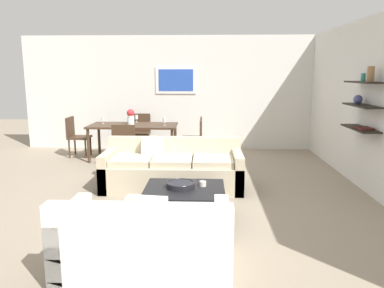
{
  "coord_description": "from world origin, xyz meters",
  "views": [
    {
      "loc": [
        0.51,
        -5.48,
        1.85
      ],
      "look_at": [
        0.28,
        0.2,
        0.75
      ],
      "focal_mm": 34.9,
      "sensor_mm": 36.0,
      "label": 1
    }
  ],
  "objects_px": {
    "wine_glass_head": "(136,117)",
    "wine_glass_left_far": "(103,119)",
    "dining_chair_left_far": "(76,134)",
    "wine_glass_right_near": "(165,120)",
    "decorative_bowl": "(181,185)",
    "dining_chair_right_far": "(196,135)",
    "dining_chair_head": "(141,130)",
    "wine_glass_foot": "(129,121)",
    "coffee_table": "(185,202)",
    "dining_chair_right_near": "(195,138)",
    "centerpiece_vase": "(131,116)",
    "dining_table": "(133,128)",
    "candle_jar": "(203,184)",
    "dining_chair_foot": "(125,143)",
    "loveseat_white": "(146,242)",
    "sofa_beige": "(173,170)"
  },
  "relations": [
    {
      "from": "wine_glass_head",
      "to": "wine_glass_left_far",
      "type": "distance_m",
      "value": 0.74
    },
    {
      "from": "dining_chair_left_far",
      "to": "wine_glass_right_near",
      "type": "height_order",
      "value": "wine_glass_right_near"
    },
    {
      "from": "dining_chair_left_far",
      "to": "wine_glass_head",
      "type": "bearing_deg",
      "value": 7.97
    },
    {
      "from": "dining_chair_left_far",
      "to": "decorative_bowl",
      "type": "bearing_deg",
      "value": -53.0
    },
    {
      "from": "dining_chair_right_far",
      "to": "dining_chair_head",
      "type": "bearing_deg",
      "value": 153.86
    },
    {
      "from": "wine_glass_head",
      "to": "wine_glass_foot",
      "type": "bearing_deg",
      "value": -90.0
    },
    {
      "from": "coffee_table",
      "to": "dining_chair_right_near",
      "type": "xyz_separation_m",
      "value": [
        0.05,
        3.03,
        0.31
      ]
    },
    {
      "from": "coffee_table",
      "to": "wine_glass_right_near",
      "type": "bearing_deg",
      "value": 100.85
    },
    {
      "from": "dining_chair_head",
      "to": "centerpiece_vase",
      "type": "bearing_deg",
      "value": -92.73
    },
    {
      "from": "coffee_table",
      "to": "wine_glass_right_near",
      "type": "height_order",
      "value": "wine_glass_right_near"
    },
    {
      "from": "wine_glass_right_near",
      "to": "centerpiece_vase",
      "type": "height_order",
      "value": "centerpiece_vase"
    },
    {
      "from": "dining_chair_right_far",
      "to": "wine_glass_foot",
      "type": "xyz_separation_m",
      "value": [
        -1.33,
        -0.59,
        0.37
      ]
    },
    {
      "from": "dining_chair_head",
      "to": "wine_glass_left_far",
      "type": "height_order",
      "value": "wine_glass_left_far"
    },
    {
      "from": "dining_chair_left_far",
      "to": "dining_chair_right_near",
      "type": "xyz_separation_m",
      "value": [
        2.66,
        -0.4,
        0.0
      ]
    },
    {
      "from": "dining_table",
      "to": "wine_glass_foot",
      "type": "distance_m",
      "value": 0.43
    },
    {
      "from": "wine_glass_right_near",
      "to": "wine_glass_foot",
      "type": "distance_m",
      "value": 0.74
    },
    {
      "from": "wine_glass_right_near",
      "to": "candle_jar",
      "type": "bearing_deg",
      "value": -74.57
    },
    {
      "from": "decorative_bowl",
      "to": "dining_chair_foot",
      "type": "bearing_deg",
      "value": 117.71
    },
    {
      "from": "dining_chair_head",
      "to": "dining_chair_left_far",
      "type": "bearing_deg",
      "value": -153.86
    },
    {
      "from": "dining_chair_left_far",
      "to": "dining_chair_head",
      "type": "relative_size",
      "value": 1.0
    },
    {
      "from": "dining_chair_left_far",
      "to": "loveseat_white",
      "type": "bearing_deg",
      "value": -64.06
    },
    {
      "from": "dining_chair_foot",
      "to": "wine_glass_right_near",
      "type": "bearing_deg",
      "value": 47.39
    },
    {
      "from": "coffee_table",
      "to": "dining_table",
      "type": "bearing_deg",
      "value": 111.65
    },
    {
      "from": "dining_chair_right_far",
      "to": "wine_glass_head",
      "type": "distance_m",
      "value": 1.39
    },
    {
      "from": "coffee_table",
      "to": "dining_chair_foot",
      "type": "bearing_deg",
      "value": 118.35
    },
    {
      "from": "dining_table",
      "to": "decorative_bowl",
      "type": "bearing_deg",
      "value": -68.95
    },
    {
      "from": "coffee_table",
      "to": "dining_chair_right_far",
      "type": "xyz_separation_m",
      "value": [
        0.05,
        3.43,
        0.31
      ]
    },
    {
      "from": "dining_table",
      "to": "centerpiece_vase",
      "type": "height_order",
      "value": "centerpiece_vase"
    },
    {
      "from": "decorative_bowl",
      "to": "dining_chair_right_near",
      "type": "bearing_deg",
      "value": 88.09
    },
    {
      "from": "dining_chair_head",
      "to": "dining_chair_right_near",
      "type": "distance_m",
      "value": 1.7
    },
    {
      "from": "sofa_beige",
      "to": "dining_chair_right_near",
      "type": "distance_m",
      "value": 1.84
    },
    {
      "from": "decorative_bowl",
      "to": "candle_jar",
      "type": "height_order",
      "value": "decorative_bowl"
    },
    {
      "from": "dining_chair_right_far",
      "to": "wine_glass_right_near",
      "type": "xyz_separation_m",
      "value": [
        -0.65,
        -0.31,
        0.36
      ]
    },
    {
      "from": "decorative_bowl",
      "to": "wine_glass_left_far",
      "type": "height_order",
      "value": "wine_glass_left_far"
    },
    {
      "from": "wine_glass_head",
      "to": "dining_chair_right_near",
      "type": "bearing_deg",
      "value": -23.88
    },
    {
      "from": "dining_chair_head",
      "to": "wine_glass_foot",
      "type": "bearing_deg",
      "value": -90.0
    },
    {
      "from": "candle_jar",
      "to": "wine_glass_left_far",
      "type": "bearing_deg",
      "value": 124.21
    },
    {
      "from": "dining_chair_left_far",
      "to": "centerpiece_vase",
      "type": "height_order",
      "value": "centerpiece_vase"
    },
    {
      "from": "dining_chair_foot",
      "to": "dining_chair_left_far",
      "type": "xyz_separation_m",
      "value": [
        -1.33,
        1.06,
        0.0
      ]
    },
    {
      "from": "decorative_bowl",
      "to": "dining_chair_foot",
      "type": "relative_size",
      "value": 0.43
    },
    {
      "from": "dining_chair_head",
      "to": "dining_chair_right_near",
      "type": "relative_size",
      "value": 1.0
    },
    {
      "from": "dining_chair_right_far",
      "to": "wine_glass_left_far",
      "type": "distance_m",
      "value": 2.05
    },
    {
      "from": "coffee_table",
      "to": "dining_chair_left_far",
      "type": "xyz_separation_m",
      "value": [
        -2.61,
        3.43,
        0.31
      ]
    },
    {
      "from": "candle_jar",
      "to": "wine_glass_left_far",
      "type": "relative_size",
      "value": 0.6
    },
    {
      "from": "wine_glass_foot",
      "to": "sofa_beige",
      "type": "bearing_deg",
      "value": -57.68
    },
    {
      "from": "dining_table",
      "to": "sofa_beige",
      "type": "bearing_deg",
      "value": -62.98
    },
    {
      "from": "wine_glass_head",
      "to": "candle_jar",
      "type": "bearing_deg",
      "value": -66.66
    },
    {
      "from": "dining_chair_head",
      "to": "sofa_beige",
      "type": "bearing_deg",
      "value": -70.34
    },
    {
      "from": "wine_glass_head",
      "to": "loveseat_white",
      "type": "bearing_deg",
      "value": -78.63
    },
    {
      "from": "wine_glass_foot",
      "to": "wine_glass_head",
      "type": "bearing_deg",
      "value": 90.0
    }
  ]
}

